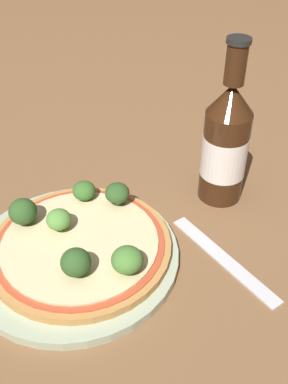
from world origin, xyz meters
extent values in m
plane|color=brown|center=(0.00, 0.00, 0.00)|extent=(3.00, 3.00, 0.00)
cylinder|color=#A3B293|center=(0.00, -0.02, 0.01)|extent=(0.25, 0.25, 0.01)
cylinder|color=#B77F42|center=(0.01, -0.01, 0.02)|extent=(0.22, 0.22, 0.01)
cylinder|color=#B74728|center=(0.01, -0.01, 0.02)|extent=(0.20, 0.20, 0.00)
cylinder|color=beige|center=(0.01, -0.01, 0.02)|extent=(0.19, 0.19, 0.00)
cylinder|color=#6B8E51|center=(0.06, 0.04, 0.03)|extent=(0.01, 0.01, 0.01)
ellipsoid|color=#2D5123|center=(0.06, 0.04, 0.04)|extent=(0.03, 0.03, 0.03)
cylinder|color=#6B8E51|center=(0.02, 0.07, 0.03)|extent=(0.01, 0.01, 0.01)
ellipsoid|color=#386628|center=(0.02, 0.07, 0.04)|extent=(0.03, 0.03, 0.02)
cylinder|color=#6B8E51|center=(0.05, -0.07, 0.03)|extent=(0.01, 0.01, 0.01)
ellipsoid|color=#477A33|center=(0.05, -0.07, 0.04)|extent=(0.04, 0.04, 0.03)
cylinder|color=#6B8E51|center=(-0.05, 0.03, 0.03)|extent=(0.01, 0.01, 0.01)
ellipsoid|color=#2D5123|center=(-0.05, 0.03, 0.05)|extent=(0.03, 0.03, 0.03)
cylinder|color=#6B8E51|center=(0.00, -0.06, 0.03)|extent=(0.01, 0.01, 0.01)
ellipsoid|color=#2D5123|center=(0.00, -0.06, 0.04)|extent=(0.03, 0.03, 0.03)
cylinder|color=#6B8E51|center=(-0.01, 0.01, 0.03)|extent=(0.01, 0.01, 0.01)
ellipsoid|color=#568E3D|center=(-0.01, 0.01, 0.04)|extent=(0.03, 0.03, 0.02)
cylinder|color=#381E0F|center=(0.21, 0.07, 0.07)|extent=(0.06, 0.06, 0.13)
cylinder|color=silver|center=(0.21, 0.07, 0.07)|extent=(0.06, 0.06, 0.06)
cone|color=#381E0F|center=(0.21, 0.07, 0.15)|extent=(0.06, 0.06, 0.04)
cylinder|color=#381E0F|center=(0.21, 0.07, 0.19)|extent=(0.03, 0.03, 0.05)
cylinder|color=black|center=(0.21, 0.07, 0.22)|extent=(0.03, 0.03, 0.01)
cube|color=silver|center=(0.17, -0.05, 0.00)|extent=(0.08, 0.17, 0.00)
camera|label=1|loc=(0.00, -0.40, 0.40)|focal=42.00mm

